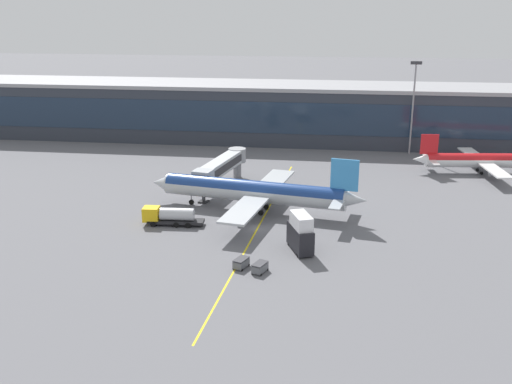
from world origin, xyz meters
TOP-DOWN VIEW (x-y plane):
  - ground_plane at (0.00, 0.00)m, footprint 700.00×700.00m
  - apron_lead_in_line at (0.45, 2.00)m, footprint 5.74×79.83m
  - terminal_building at (-0.44, 70.44)m, footprint 223.16×20.64m
  - main_airliner at (-1.43, 8.89)m, footprint 42.38×33.84m
  - jet_bridge at (-10.13, 22.66)m, footprint 7.79×22.34m
  - fuel_tanker at (-15.48, -0.28)m, footprint 10.92×3.12m
  - catering_lift at (8.36, -8.75)m, footprint 4.83×7.24m
  - baggage_cart_0 at (-0.00, -16.24)m, footprint 2.41×3.03m
  - baggage_cart_1 at (2.97, -17.42)m, footprint 2.41×3.03m
  - commuter_jet_far at (48.57, 42.26)m, footprint 34.68×27.57m
  - apron_light_mast_0 at (32.82, 58.48)m, footprint 2.80×0.50m

SIDE VIEW (x-z plane):
  - ground_plane at x=0.00m, z-range 0.00..0.00m
  - apron_lead_in_line at x=0.45m, z-range 0.00..0.01m
  - baggage_cart_0 at x=0.00m, z-range 0.04..1.52m
  - baggage_cart_1 at x=2.97m, z-range 0.04..1.52m
  - fuel_tanker at x=-15.48m, z-range 0.12..3.37m
  - catering_lift at x=8.36m, z-range -0.08..6.22m
  - commuter_jet_far at x=48.57m, z-range -1.51..7.66m
  - main_airliner at x=-1.43m, z-range -1.77..9.78m
  - jet_bridge at x=-10.13m, z-range 1.66..8.36m
  - terminal_building at x=-0.44m, z-range 0.02..16.20m
  - apron_light_mast_0 at x=32.82m, z-range 1.99..25.93m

